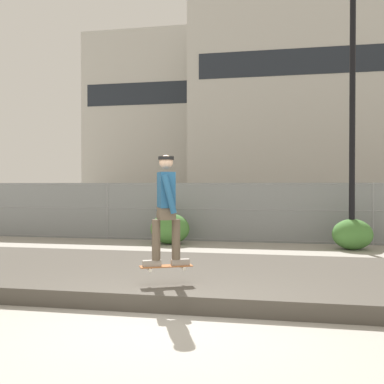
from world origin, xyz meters
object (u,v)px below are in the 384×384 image
Objects in this scene: skateboard at (166,266)px; street_lamp at (352,85)px; shrub_center at (352,234)px; skater at (166,203)px; parked_car_mid at (246,210)px; parked_car_near at (102,209)px; shrub_left at (170,229)px.

street_lamp reaches higher than skateboard.
street_lamp reaches higher than shrub_center.
parked_car_mid is at bearing 87.60° from skater.
parked_car_near is 5.36m from shrub_left.
street_lamp is at bearing -138.38° from shrub_center.
skater reaches higher than shrub_left.
shrub_center is (5.23, -0.20, -0.04)m from shrub_left.
shrub_center is at bearing -52.31° from parked_car_mid.
skateboard is 8.31m from street_lamp.
parked_car_near is at bearing 134.43° from shrub_left.
street_lamp is (3.66, 6.31, 3.03)m from skater.
street_lamp reaches higher than parked_car_mid.
parked_car_mid is at bearing 87.60° from skateboard.
skateboard is 10.54m from parked_car_mid.
shrub_center is at bearing 59.81° from skateboard.
shrub_left is at bearing 177.62° from street_lamp.
shrub_left is 1.09× the size of shrub_center.
shrub_center is (3.68, 6.33, -1.08)m from skater.
skater reaches higher than shrub_center.
skateboard is at bearing -120.11° from street_lamp.
parked_car_near is 1.00× the size of parked_car_mid.
parked_car_near is at bearing 155.89° from shrub_center.
parked_car_mid is (0.44, 10.52, 0.30)m from skateboard.
parked_car_mid reaches higher than shrub_center.
shrub_center is (0.02, 0.02, -4.11)m from street_lamp.
shrub_left is (-1.99, -4.00, -0.38)m from parked_car_mid.
shrub_center is (8.97, -4.02, -0.42)m from parked_car_near.
skateboard is 6.70m from shrub_left.
shrub_center is at bearing -24.11° from parked_car_near.
skateboard is at bearing -92.40° from parked_car_mid.
skater is 10.55m from parked_car_mid.
shrub_left is at bearing 103.32° from skateboard.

